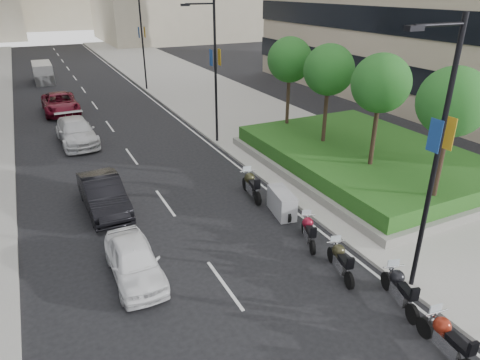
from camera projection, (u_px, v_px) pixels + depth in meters
ground at (328, 349)px, 12.42m from camera, size 160.00×160.00×0.00m
sidewalk_right at (212, 97)px, 40.53m from camera, size 10.00×100.00×0.15m
lane_edge at (158, 104)px, 38.42m from camera, size 0.12×100.00×0.01m
lane_centre at (98, 111)px, 36.33m from camera, size 0.12×100.00×0.01m
planter at (364, 164)px, 24.48m from camera, size 10.00×14.00×0.40m
hedge at (365, 154)px, 24.23m from camera, size 9.40×13.40×0.80m
tree_0 at (453, 103)px, 16.88m from camera, size 2.80×2.80×6.30m
tree_1 at (381, 84)px, 20.15m from camera, size 2.80×2.80×6.30m
tree_2 at (329, 70)px, 23.41m from camera, size 2.80×2.80×6.30m
tree_3 at (290, 60)px, 26.68m from camera, size 2.80×2.80×6.30m
lamp_post_0 at (434, 152)px, 12.82m from camera, size 2.34×0.45×9.00m
lamp_post_1 at (213, 66)px, 26.71m from camera, size 2.34×0.45×9.00m
lamp_post_2 at (141, 38)px, 41.42m from camera, size 2.34×0.45×9.00m
motorcycle_1 at (447, 339)px, 11.92m from camera, size 0.77×2.32×1.16m
motorcycle_2 at (400, 289)px, 13.93m from camera, size 0.92×2.25×1.15m
motorcycle_3 at (340, 260)px, 15.43m from camera, size 0.84×2.14×1.09m
motorcycle_4 at (308, 231)px, 17.32m from camera, size 0.98×2.01×1.06m
motorcycle_5 at (282, 203)px, 19.55m from camera, size 1.08×1.99×1.15m
motorcycle_6 at (251, 185)px, 21.13m from camera, size 0.81×2.42×1.21m
car_a at (134, 261)px, 15.21m from camera, size 1.68×4.11×1.40m
car_b at (103, 194)px, 19.84m from camera, size 1.83×4.89×1.60m
car_c at (76, 132)px, 28.46m from camera, size 2.48×5.61×1.60m
car_d at (60, 103)px, 35.38m from camera, size 2.73×5.82×1.61m
delivery_van at (43, 74)px, 46.65m from camera, size 1.89×4.96×2.08m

